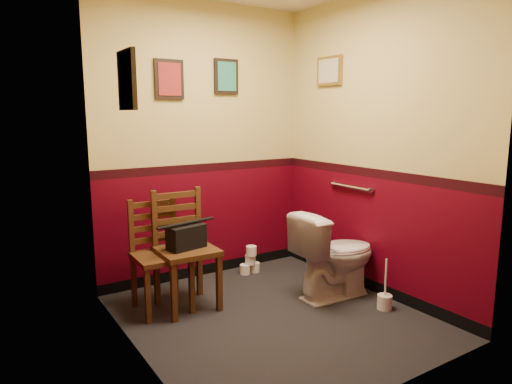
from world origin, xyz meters
The scene contains 16 objects.
floor centered at (0.00, 0.00, 0.00)m, with size 2.20×2.40×0.00m, color black.
wall_back centered at (0.00, 1.20, 1.35)m, with size 2.20×2.70×0.00m, color #490210.
wall_front centered at (0.00, -1.20, 1.35)m, with size 2.20×2.70×0.00m, color #490210.
wall_left centered at (-1.10, 0.00, 1.35)m, with size 2.40×2.70×0.00m, color #490210.
wall_right centered at (1.10, 0.00, 1.35)m, with size 2.40×2.70×0.00m, color #490210.
grab_bar centered at (1.07, 0.25, 0.95)m, with size 0.05×0.56×0.06m.
framed_print_back_a centered at (-0.35, 1.18, 1.95)m, with size 0.28×0.04×0.36m.
framed_print_back_b centered at (0.25, 1.18, 2.00)m, with size 0.26×0.04×0.34m.
framed_print_left centered at (-1.08, 0.10, 1.85)m, with size 0.04×0.30×0.38m.
framed_print_right centered at (1.08, 0.60, 2.05)m, with size 0.04×0.34×0.28m.
toilet centered at (0.72, 0.05, 0.39)m, with size 0.44×0.79×0.77m, color white.
toilet_brush centered at (0.89, -0.39, 0.07)m, with size 0.12×0.12×0.44m.
chair_left centered at (-0.70, 0.66, 0.47)m, with size 0.45×0.45×0.93m.
chair_right centered at (-0.50, 0.60, 0.50)m, with size 0.48×0.48×1.00m.
handbag centered at (-0.50, 0.55, 0.62)m, with size 0.34×0.22×0.23m.
tp_stack centered at (0.40, 0.98, 0.12)m, with size 0.23×0.14×0.30m.
Camera 1 is at (-2.01, -2.87, 1.64)m, focal length 32.00 mm.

